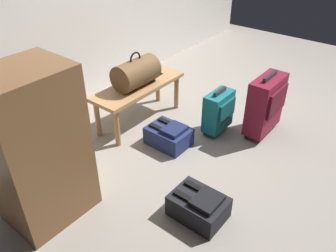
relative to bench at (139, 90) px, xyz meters
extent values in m
plane|color=gray|center=(0.28, -0.71, -0.34)|extent=(6.60, 6.60, 0.00)
cube|color=#A87A4C|center=(0.00, 0.00, 0.05)|extent=(1.00, 0.36, 0.04)
cylinder|color=#A87A4C|center=(-0.44, -0.13, -0.16)|extent=(0.05, 0.05, 0.37)
cylinder|color=#A87A4C|center=(0.44, -0.13, -0.16)|extent=(0.05, 0.05, 0.37)
cylinder|color=#A87A4C|center=(-0.44, 0.13, -0.16)|extent=(0.05, 0.05, 0.37)
cylinder|color=#A87A4C|center=(0.44, 0.13, -0.16)|extent=(0.05, 0.05, 0.37)
cylinder|color=brown|center=(-0.02, 0.00, 0.19)|extent=(0.44, 0.26, 0.26)
torus|color=black|center=(-0.02, 0.00, 0.33)|extent=(0.14, 0.02, 0.14)
cube|color=black|center=(0.30, 0.04, 0.07)|extent=(0.07, 0.14, 0.01)
cube|color=black|center=(0.30, 0.04, 0.07)|extent=(0.06, 0.13, 0.00)
cube|color=maroon|center=(0.57, -1.07, -0.03)|extent=(0.44, 0.19, 0.53)
cube|color=#500E1C|center=(0.57, -1.17, 0.03)|extent=(0.35, 0.02, 0.24)
cube|color=#262628|center=(0.57, -1.07, 0.25)|extent=(0.25, 0.03, 0.04)
cylinder|color=black|center=(0.42, -1.00, -0.32)|extent=(0.02, 0.05, 0.05)
cylinder|color=black|center=(0.73, -1.00, -0.32)|extent=(0.02, 0.05, 0.05)
cube|color=#14666B|center=(0.31, -0.72, -0.11)|extent=(0.32, 0.16, 0.37)
cube|color=#0E474A|center=(0.31, -0.82, -0.06)|extent=(0.26, 0.02, 0.17)
cube|color=#262628|center=(0.31, -0.72, 0.10)|extent=(0.18, 0.03, 0.04)
cylinder|color=black|center=(0.20, -0.67, -0.32)|extent=(0.02, 0.05, 0.05)
cylinder|color=black|center=(0.43, -0.67, -0.32)|extent=(0.02, 0.05, 0.05)
cube|color=black|center=(-0.68, -1.19, -0.26)|extent=(0.28, 0.38, 0.17)
cube|color=black|center=(-0.68, -1.25, -0.16)|extent=(0.21, 0.17, 0.04)
cube|color=black|center=(-0.75, -1.12, -0.16)|extent=(0.04, 0.19, 0.02)
cube|color=black|center=(-0.62, -1.12, -0.16)|extent=(0.04, 0.19, 0.02)
cube|color=navy|center=(-0.14, -0.48, -0.26)|extent=(0.28, 0.38, 0.17)
cube|color=#182045|center=(-0.14, -0.55, -0.16)|extent=(0.21, 0.17, 0.04)
cube|color=black|center=(-0.20, -0.42, -0.16)|extent=(0.04, 0.19, 0.02)
cube|color=black|center=(-0.08, -0.42, -0.16)|extent=(0.04, 0.19, 0.02)
cube|color=brown|center=(-1.30, -0.32, 0.21)|extent=(0.56, 0.44, 1.10)
camera|label=1|loc=(-2.11, -2.05, 1.51)|focal=35.84mm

